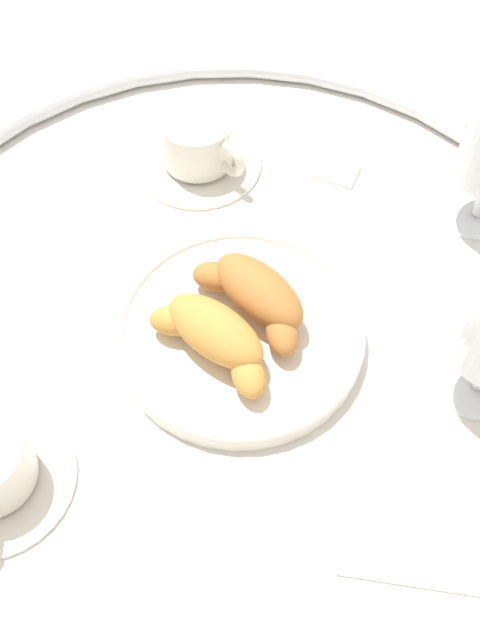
% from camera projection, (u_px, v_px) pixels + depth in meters
% --- Properties ---
extents(ground_plane, '(2.20, 2.20, 0.00)m').
position_uv_depth(ground_plane, '(229.00, 320.00, 0.72)').
color(ground_plane, silver).
extents(table_chrome_rim, '(0.72, 0.72, 0.02)m').
position_uv_depth(table_chrome_rim, '(229.00, 313.00, 0.71)').
color(table_chrome_rim, silver).
rests_on(table_chrome_rim, ground_plane).
extents(pastry_plate, '(0.23, 0.23, 0.02)m').
position_uv_depth(pastry_plate, '(240.00, 331.00, 0.70)').
color(pastry_plate, silver).
rests_on(pastry_plate, ground_plane).
extents(croissant_large, '(0.12, 0.11, 0.04)m').
position_uv_depth(croissant_large, '(256.00, 294.00, 0.68)').
color(croissant_large, '#AD6B33').
rests_on(croissant_large, pastry_plate).
extents(croissant_small, '(0.12, 0.10, 0.04)m').
position_uv_depth(croissant_small, '(218.00, 336.00, 0.66)').
color(croissant_small, '#CC893D').
rests_on(croissant_small, pastry_plate).
extents(coffee_cup_near, '(0.14, 0.14, 0.06)m').
position_uv_depth(coffee_cup_near, '(198.00, 146.00, 0.81)').
color(coffee_cup_near, silver).
rests_on(coffee_cup_near, ground_plane).
extents(sugar_packet, '(0.05, 0.04, 0.01)m').
position_uv_depth(sugar_packet, '(334.00, 170.00, 0.82)').
color(sugar_packet, white).
rests_on(sugar_packet, ground_plane).
extents(folded_napkin, '(0.12, 0.12, 0.01)m').
position_uv_depth(folded_napkin, '(411.00, 515.00, 0.61)').
color(folded_napkin, silver).
rests_on(folded_napkin, ground_plane).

